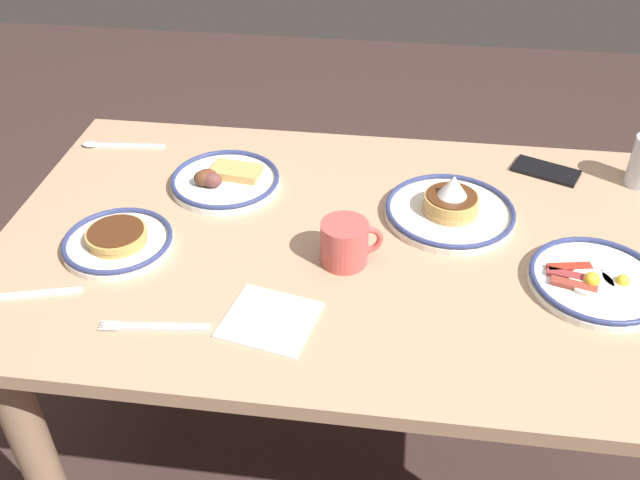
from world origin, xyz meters
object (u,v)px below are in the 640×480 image
coffee_mug (346,242)px  tea_spoon (112,145)px  plate_far_side (597,281)px  fork_near (154,327)px  butter_knife (15,296)px  plate_near_main (450,208)px  plate_center_pancakes (118,241)px  plate_far_companion (225,180)px  cell_phone (546,171)px  paper_napkin (270,320)px

coffee_mug → tea_spoon: bearing=-30.9°
plate_far_side → fork_near: plate_far_side is taller
coffee_mug → butter_knife: (0.57, 0.18, -0.04)m
plate_near_main → plate_center_pancakes: size_ratio=1.25×
plate_far_companion → tea_spoon: bearing=-23.0°
cell_phone → plate_near_main: bearing=66.4°
plate_far_side → tea_spoon: size_ratio=1.23×
plate_far_side → tea_spoon: (1.06, -0.37, -0.01)m
plate_far_side → paper_napkin: 0.59m
plate_near_main → plate_center_pancakes: plate_near_main is taller
plate_center_pancakes → tea_spoon: (0.16, -0.38, -0.01)m
plate_near_main → plate_center_pancakes: (0.64, 0.19, -0.00)m
coffee_mug → paper_napkin: coffee_mug is taller
plate_far_side → cell_phone: (0.04, -0.39, -0.01)m
butter_knife → tea_spoon: 0.54m
paper_napkin → fork_near: 0.19m
plate_near_main → plate_center_pancakes: 0.67m
paper_napkin → tea_spoon: size_ratio=0.75×
fork_near → plate_center_pancakes: bearing=-55.9°
plate_far_companion → butter_knife: bearing=55.3°
plate_center_pancakes → cell_phone: size_ratio=1.48×
plate_far_side → cell_phone: 0.39m
plate_near_main → plate_far_companion: 0.49m
plate_far_companion → fork_near: bearing=88.5°
plate_far_companion → fork_near: (0.01, 0.45, -0.01)m
plate_far_companion → paper_napkin: bearing=113.6°
plate_far_side → butter_knife: plate_far_side is taller
plate_center_pancakes → butter_knife: (0.13, 0.16, -0.01)m
fork_near → paper_napkin: bearing=-167.2°
plate_far_companion → cell_phone: size_ratio=1.66×
plate_far_side → cell_phone: bearing=-84.1°
plate_center_pancakes → cell_phone: (-0.86, -0.39, -0.01)m
coffee_mug → cell_phone: size_ratio=0.82×
cell_phone → tea_spoon: tea_spoon is taller
coffee_mug → plate_far_companion: bearing=-38.2°
plate_center_pancakes → paper_napkin: plate_center_pancakes is taller
coffee_mug → tea_spoon: size_ratio=0.59×
plate_far_side → plate_center_pancakes: bearing=0.1°
coffee_mug → fork_near: size_ratio=0.62×
cell_phone → coffee_mug: bearing=65.5°
plate_center_pancakes → paper_napkin: bearing=153.7°
tea_spoon → cell_phone: bearing=-179.0°
plate_center_pancakes → plate_far_side: (-0.90, -0.00, -0.00)m
tea_spoon → plate_far_side: bearing=160.5°
coffee_mug → cell_phone: (-0.42, -0.38, -0.04)m
plate_center_pancakes → paper_napkin: 0.37m
plate_far_companion → fork_near: plate_far_companion is taller
butter_knife → plate_near_main: bearing=-155.4°
plate_far_side → tea_spoon: plate_far_side is taller
fork_near → plate_near_main: bearing=-141.6°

